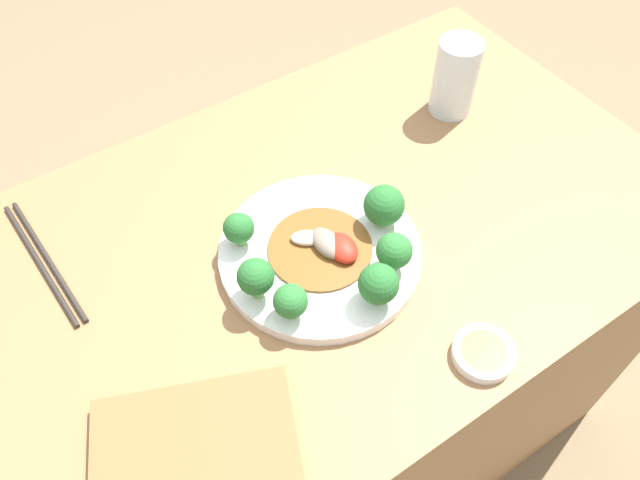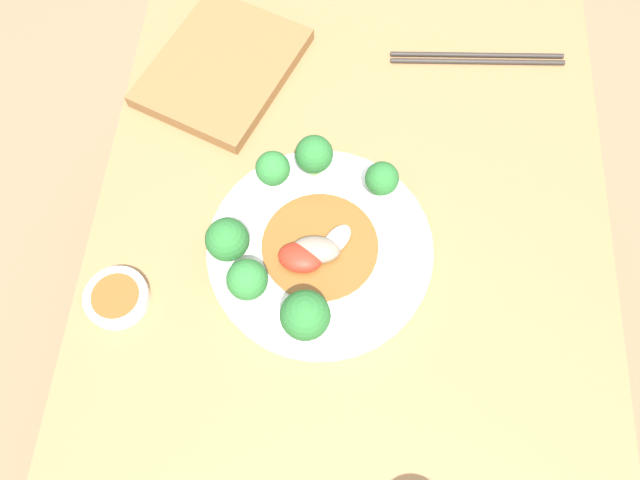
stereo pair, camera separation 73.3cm
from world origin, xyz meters
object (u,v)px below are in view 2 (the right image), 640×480
(broccoli_northeast, at_px, (273,169))
(sauce_dish, at_px, (117,298))
(plate, at_px, (320,250))
(broccoli_west, at_px, (305,316))
(broccoli_north, at_px, (227,240))
(broccoli_east, at_px, (314,155))
(chopsticks, at_px, (477,58))
(stirfry_center, at_px, (316,249))
(broccoli_northwest, at_px, (247,280))
(cutting_board, at_px, (223,67))
(broccoli_southeast, at_px, (382,179))

(broccoli_northeast, height_order, sauce_dish, broccoli_northeast)
(plate, distance_m, broccoli_northeast, 0.12)
(broccoli_west, xyz_separation_m, sauce_dish, (0.02, 0.23, -0.04))
(broccoli_north, relative_size, broccoli_east, 0.98)
(broccoli_east, distance_m, chopsticks, 0.31)
(stirfry_center, bearing_deg, broccoli_northeast, 33.18)
(broccoli_west, bearing_deg, sauce_dish, 85.63)
(broccoli_northwest, xyz_separation_m, cutting_board, (0.33, 0.08, -0.04))
(chopsticks, bearing_deg, broccoli_west, 153.37)
(sauce_dish, bearing_deg, plate, -70.99)
(plate, bearing_deg, cutting_board, 30.74)
(chopsticks, relative_size, cutting_board, 0.91)
(broccoli_northwest, xyz_separation_m, chopsticks, (0.38, -0.28, -0.05))
(sauce_dish, bearing_deg, broccoli_northeast, -45.46)
(stirfry_center, bearing_deg, chopsticks, -32.29)
(plate, xyz_separation_m, broccoli_west, (-0.10, 0.01, 0.04))
(broccoli_north, relative_size, broccoli_west, 0.97)
(broccoli_north, relative_size, sauce_dish, 0.81)
(broccoli_east, xyz_separation_m, chopsticks, (0.21, -0.22, -0.05))
(cutting_board, bearing_deg, broccoli_west, -157.62)
(plate, distance_m, sauce_dish, 0.25)
(broccoli_west, relative_size, broccoli_east, 1.01)
(broccoli_northeast, height_order, stirfry_center, broccoli_northeast)
(broccoli_northwest, height_order, cutting_board, broccoli_northwest)
(broccoli_east, bearing_deg, stirfry_center, -174.20)
(broccoli_north, bearing_deg, chopsticks, -42.62)
(stirfry_center, bearing_deg, broccoli_northwest, 127.55)
(plate, relative_size, cutting_board, 1.01)
(cutting_board, bearing_deg, stirfry_center, -150.55)
(broccoli_west, height_order, broccoli_east, same)
(broccoli_east, distance_m, cutting_board, 0.22)
(broccoli_north, height_order, broccoli_northeast, broccoli_north)
(broccoli_east, xyz_separation_m, stirfry_center, (-0.11, -0.01, -0.03))
(broccoli_northeast, bearing_deg, broccoli_north, 157.98)
(stirfry_center, xyz_separation_m, chopsticks, (0.32, -0.20, -0.02))
(broccoli_northwest, distance_m, stirfry_center, 0.10)
(broccoli_northeast, bearing_deg, plate, -143.00)
(stirfry_center, bearing_deg, sauce_dish, 107.92)
(broccoli_southeast, distance_m, chopsticks, 0.27)
(plate, xyz_separation_m, broccoli_southeast, (0.08, -0.07, 0.04))
(broccoli_north, height_order, broccoli_east, broccoli_east)
(chopsticks, bearing_deg, cutting_board, 97.96)
(broccoli_northwest, bearing_deg, sauce_dish, 96.77)
(chopsticks, xyz_separation_m, cutting_board, (-0.05, 0.36, 0.01))
(broccoli_north, xyz_separation_m, broccoli_northwest, (-0.05, -0.03, -0.00))
(sauce_dish, bearing_deg, broccoli_north, -63.14)
(stirfry_center, distance_m, chopsticks, 0.38)
(broccoli_north, distance_m, broccoli_northeast, 0.11)
(broccoli_north, height_order, chopsticks, broccoli_north)
(broccoli_southeast, height_order, stirfry_center, broccoli_southeast)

